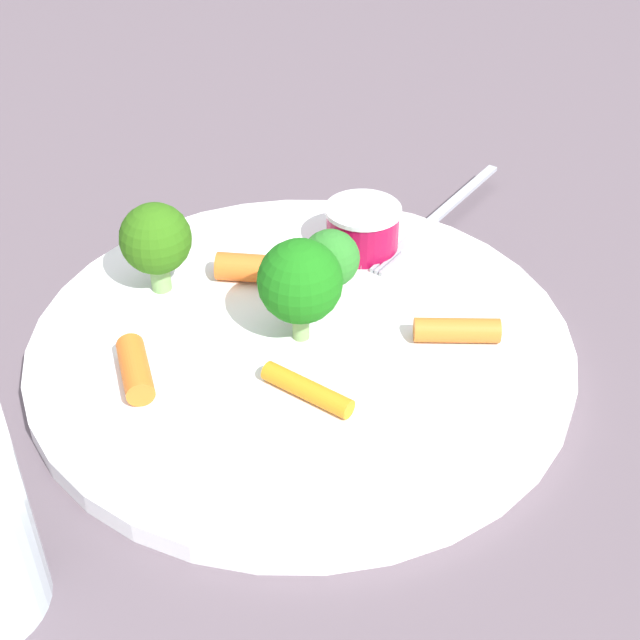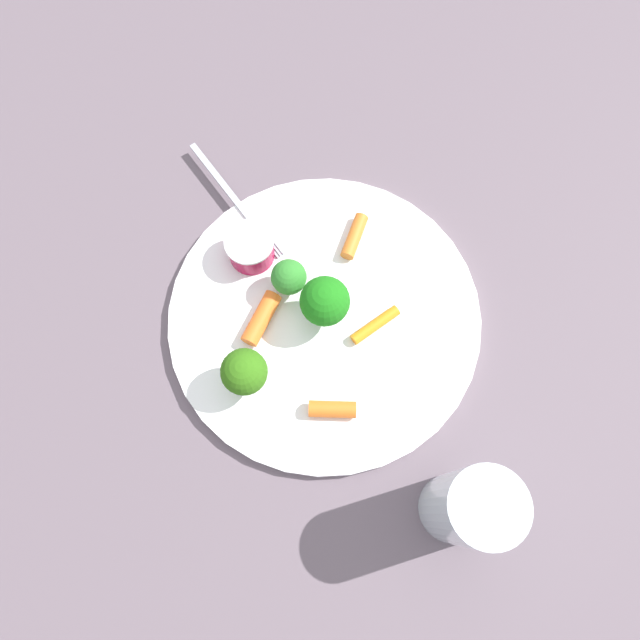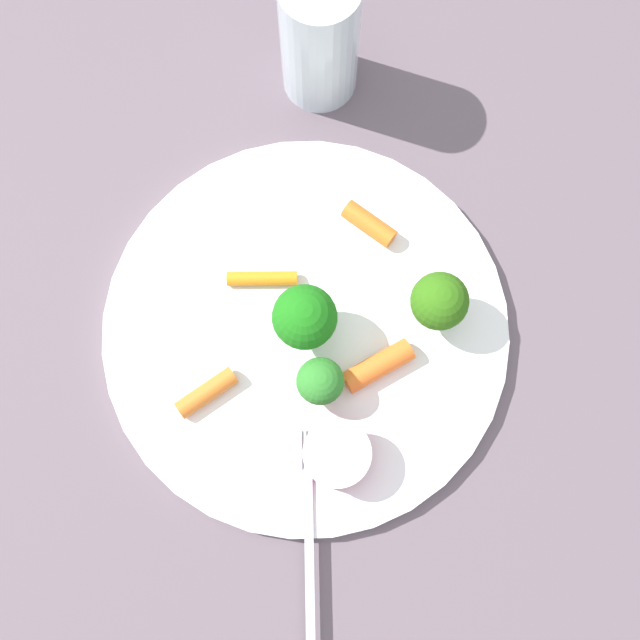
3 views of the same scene
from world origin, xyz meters
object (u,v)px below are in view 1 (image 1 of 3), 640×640
(broccoli_floret_0, at_px, (301,283))
(fork, at_px, (436,217))
(carrot_stick_3, at_px, (260,269))
(plate, at_px, (301,345))
(broccoli_floret_2, at_px, (161,236))
(sauce_cup, at_px, (363,229))
(broccoli_floret_1, at_px, (331,259))
(carrot_stick_0, at_px, (135,369))
(carrot_stick_1, at_px, (307,390))
(carrot_stick_2, at_px, (457,330))

(broccoli_floret_0, relative_size, fork, 0.38)
(carrot_stick_3, bearing_deg, fork, -29.26)
(fork, bearing_deg, plate, 173.79)
(broccoli_floret_2, distance_m, fork, 0.19)
(sauce_cup, relative_size, broccoli_floret_1, 1.13)
(carrot_stick_0, distance_m, fork, 0.24)
(carrot_stick_3, bearing_deg, carrot_stick_0, 175.23)
(sauce_cup, relative_size, carrot_stick_1, 0.91)
(plate, height_order, broccoli_floret_0, broccoli_floret_0)
(broccoli_floret_0, bearing_deg, carrot_stick_2, -62.15)
(carrot_stick_0, height_order, fork, carrot_stick_0)
(plate, distance_m, carrot_stick_2, 0.09)
(carrot_stick_1, bearing_deg, plate, 33.54)
(plate, height_order, broccoli_floret_2, broccoli_floret_2)
(plate, bearing_deg, carrot_stick_1, -146.46)
(broccoli_floret_0, distance_m, carrot_stick_0, 0.10)
(broccoli_floret_1, xyz_separation_m, broccoli_floret_2, (-0.04, 0.09, 0.01))
(plate, relative_size, carrot_stick_2, 6.42)
(carrot_stick_2, bearing_deg, broccoli_floret_2, 101.23)
(broccoli_floret_2, xyz_separation_m, carrot_stick_0, (-0.08, -0.04, -0.03))
(broccoli_floret_1, xyz_separation_m, carrot_stick_3, (-0.01, 0.04, -0.02))
(plate, xyz_separation_m, broccoli_floret_0, (-0.00, -0.00, 0.04))
(broccoli_floret_1, bearing_deg, carrot_stick_2, -93.56)
(carrot_stick_3, bearing_deg, broccoli_floret_1, -79.08)
(sauce_cup, height_order, carrot_stick_0, sauce_cup)
(plate, relative_size, carrot_stick_1, 5.80)
(carrot_stick_0, bearing_deg, carrot_stick_3, -4.77)
(broccoli_floret_2, bearing_deg, broccoli_floret_1, -66.51)
(broccoli_floret_1, bearing_deg, broccoli_floret_2, 113.49)
(plate, bearing_deg, broccoli_floret_0, -138.26)
(carrot_stick_0, distance_m, carrot_stick_2, 0.18)
(carrot_stick_1, xyz_separation_m, carrot_stick_3, (0.08, 0.08, 0.00))
(plate, height_order, carrot_stick_3, carrot_stick_3)
(broccoli_floret_2, xyz_separation_m, fork, (0.15, -0.12, -0.03))
(plate, xyz_separation_m, carrot_stick_3, (0.04, 0.05, 0.01))
(plate, distance_m, broccoli_floret_2, 0.11)
(broccoli_floret_0, bearing_deg, plate, 41.74)
(broccoli_floret_0, height_order, broccoli_floret_2, broccoli_floret_0)
(carrot_stick_2, bearing_deg, carrot_stick_3, 91.49)
(carrot_stick_0, distance_m, carrot_stick_3, 0.11)
(broccoli_floret_0, distance_m, carrot_stick_2, 0.09)
(sauce_cup, bearing_deg, broccoli_floret_1, -174.52)
(plate, xyz_separation_m, broccoli_floret_1, (0.05, 0.01, 0.03))
(carrot_stick_0, bearing_deg, sauce_cup, -15.72)
(sauce_cup, distance_m, carrot_stick_3, 0.07)
(carrot_stick_0, relative_size, fork, 0.26)
(sauce_cup, bearing_deg, carrot_stick_2, -123.11)
(broccoli_floret_1, xyz_separation_m, carrot_stick_1, (-0.09, -0.03, -0.02))
(sauce_cup, relative_size, fork, 0.29)
(broccoli_floret_2, xyz_separation_m, carrot_stick_2, (0.04, -0.18, -0.03))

